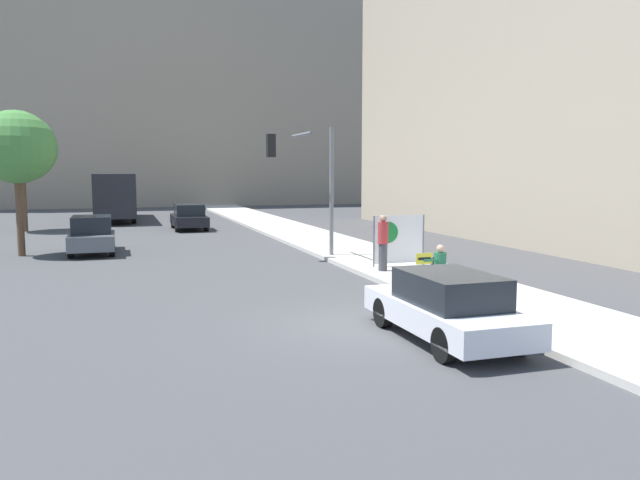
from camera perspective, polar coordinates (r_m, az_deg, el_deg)
ground_plane at (r=13.73m, az=4.77°, el=-7.84°), size 160.00×160.00×0.00m
sidewalk_curb at (r=28.93m, az=0.43°, el=-0.19°), size 3.51×90.00×0.15m
building_backdrop_far at (r=67.80m, az=-15.76°, el=19.14°), size 52.00×12.00×37.35m
building_backdrop_right at (r=33.44m, az=23.15°, el=15.98°), size 10.00×32.00×18.51m
seated_protester at (r=17.42m, az=10.99°, el=-2.27°), size 0.98×0.77×1.19m
jogger_on_sidewalk at (r=20.12m, az=5.78°, el=-0.20°), size 0.34×0.34×1.81m
protest_banner at (r=21.22m, az=7.18°, el=0.08°), size 1.89×0.06×1.73m
traffic_light_pole at (r=23.47m, az=-1.17°, el=6.49°), size 2.58×2.35×4.85m
parked_car_curbside at (r=12.63m, az=11.49°, el=-5.97°), size 1.71×4.28×1.38m
car_on_road_nearest at (r=27.09m, az=-20.11°, el=0.43°), size 1.74×4.15×1.54m
car_on_road_midblock at (r=36.63m, az=-11.88°, el=2.07°), size 1.81×4.15×1.48m
city_bus_on_road at (r=45.10m, az=-18.26°, el=4.07°), size 2.56×10.71×3.19m
street_tree_near_curb at (r=27.26m, az=-26.02°, el=7.59°), size 2.87×2.87×5.73m
street_tree_midblock at (r=38.44m, az=-25.64°, el=7.61°), size 3.78×3.78×6.54m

